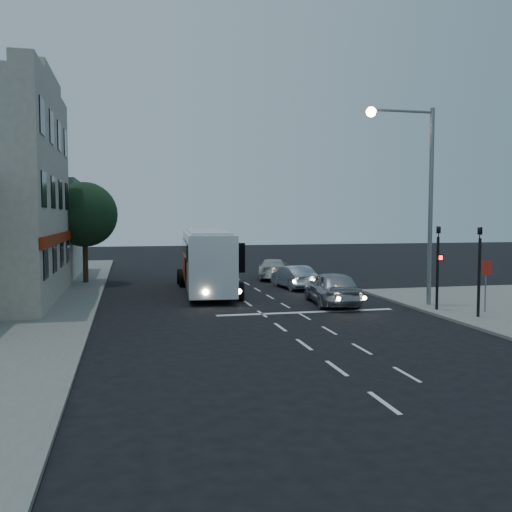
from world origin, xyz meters
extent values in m
plane|color=black|center=(0.00, 0.00, 0.00)|extent=(120.00, 120.00, 0.00)
cube|color=silver|center=(0.00, -10.00, 0.01)|extent=(0.12, 1.60, 0.01)
cube|color=silver|center=(0.00, -7.00, 0.01)|extent=(0.12, 1.60, 0.01)
cube|color=silver|center=(0.00, -4.00, 0.01)|extent=(0.12, 1.60, 0.01)
cube|color=silver|center=(0.00, -1.00, 0.01)|extent=(0.12, 1.60, 0.01)
cube|color=silver|center=(0.00, 2.00, 0.01)|extent=(0.12, 1.60, 0.01)
cube|color=silver|center=(0.00, 5.00, 0.01)|extent=(0.12, 1.60, 0.01)
cube|color=silver|center=(0.00, 8.00, 0.01)|extent=(0.12, 1.60, 0.01)
cube|color=silver|center=(0.00, 11.00, 0.01)|extent=(0.12, 1.60, 0.01)
cube|color=silver|center=(0.00, 14.00, 0.01)|extent=(0.12, 1.60, 0.01)
cube|color=silver|center=(0.00, 17.00, 0.01)|extent=(0.12, 1.60, 0.01)
cube|color=silver|center=(1.60, -8.00, 0.01)|extent=(0.10, 1.50, 0.01)
cube|color=silver|center=(1.60, -5.00, 0.01)|extent=(0.10, 1.50, 0.01)
cube|color=silver|center=(1.60, -2.00, 0.01)|extent=(0.10, 1.50, 0.01)
cube|color=silver|center=(1.60, 1.00, 0.01)|extent=(0.10, 1.50, 0.01)
cube|color=silver|center=(1.60, 4.00, 0.01)|extent=(0.10, 1.50, 0.01)
cube|color=silver|center=(1.60, 7.00, 0.01)|extent=(0.10, 1.50, 0.01)
cube|color=silver|center=(1.60, 10.00, 0.01)|extent=(0.10, 1.50, 0.01)
cube|color=silver|center=(1.60, 13.00, 0.01)|extent=(0.10, 1.50, 0.01)
cube|color=silver|center=(1.60, 16.00, 0.01)|extent=(0.10, 1.50, 0.01)
cube|color=silver|center=(1.60, 19.00, 0.01)|extent=(0.10, 1.50, 0.01)
cube|color=silver|center=(2.00, 2.00, 0.01)|extent=(8.00, 0.35, 0.01)
cube|color=white|center=(-1.34, 9.95, 1.81)|extent=(3.11, 11.27, 2.97)
cube|color=white|center=(-1.34, 9.95, 3.34)|extent=(2.71, 10.87, 0.17)
cube|color=black|center=(-1.34, 4.44, 2.27)|extent=(2.14, 0.26, 1.39)
cube|color=black|center=(-0.17, 10.42, 2.41)|extent=(0.70, 9.25, 0.83)
cube|color=black|center=(-2.50, 10.42, 2.41)|extent=(0.70, 9.25, 0.83)
cube|color=#B42A00|center=(-0.16, 10.88, 1.39)|extent=(0.39, 5.09, 1.30)
cube|color=#B42A00|center=(-2.51, 10.88, 1.39)|extent=(0.39, 5.09, 1.30)
cylinder|color=black|center=(-2.50, 6.06, 0.46)|extent=(0.39, 0.95, 0.93)
cylinder|color=black|center=(-0.18, 6.06, 0.46)|extent=(0.39, 0.95, 0.93)
cylinder|color=black|center=(-2.50, 12.27, 0.46)|extent=(0.39, 0.95, 0.93)
cylinder|color=black|center=(-0.18, 12.27, 0.46)|extent=(0.39, 0.95, 0.93)
cylinder|color=black|center=(-2.50, 13.85, 0.46)|extent=(0.39, 0.95, 0.93)
cylinder|color=black|center=(-0.18, 13.85, 0.46)|extent=(0.39, 0.95, 0.93)
cylinder|color=#FFF2CC|center=(-2.12, 4.37, 0.70)|extent=(0.24, 0.06, 0.24)
cylinder|color=#FFF2CC|center=(-0.55, 4.37, 0.70)|extent=(0.24, 0.06, 0.24)
imported|color=#9899A2|center=(3.85, 3.80, 0.81)|extent=(2.37, 4.92, 1.62)
imported|color=#A7AEBB|center=(3.81, 10.13, 0.67)|extent=(1.83, 4.19, 1.34)
imported|color=silver|center=(3.87, 15.26, 0.68)|extent=(2.93, 5.00, 1.36)
cylinder|color=black|center=(7.60, 0.80, 1.72)|extent=(0.12, 0.12, 3.20)
imported|color=black|center=(7.60, 0.80, 3.77)|extent=(0.15, 0.18, 0.90)
cube|color=black|center=(7.60, 0.62, 2.42)|extent=(0.25, 0.12, 0.30)
cube|color=#FF0C0C|center=(7.60, 0.55, 2.42)|extent=(0.16, 0.02, 0.18)
cylinder|color=black|center=(8.30, -1.20, 1.72)|extent=(0.12, 0.12, 3.20)
imported|color=black|center=(8.30, -1.20, 3.77)|extent=(0.18, 0.15, 0.90)
cylinder|color=slate|center=(9.30, -0.20, 1.12)|extent=(0.06, 0.06, 2.00)
cube|color=red|center=(9.30, -0.27, 2.02)|extent=(0.45, 0.03, 0.60)
cylinder|color=slate|center=(8.00, 2.20, 4.62)|extent=(0.20, 0.20, 9.00)
cylinder|color=slate|center=(6.50, 2.20, 8.92)|extent=(3.00, 0.12, 0.12)
sphere|color=#FFBF59|center=(5.00, 2.20, 8.82)|extent=(0.44, 0.44, 0.44)
cube|color=gray|center=(-9.50, 8.00, 10.37)|extent=(1.00, 12.00, 0.50)
cube|color=gray|center=(-9.50, 8.00, 10.87)|extent=(1.00, 6.00, 0.50)
cube|color=maroon|center=(-8.95, 8.00, 3.12)|extent=(0.15, 12.00, 0.50)
cube|color=black|center=(-8.98, 3.50, 2.32)|extent=(0.06, 1.30, 1.50)
cube|color=black|center=(-8.98, 6.50, 2.32)|extent=(0.06, 1.30, 1.50)
cube|color=black|center=(-8.98, 9.50, 2.32)|extent=(0.06, 1.30, 1.50)
cube|color=black|center=(-8.98, 12.50, 2.32)|extent=(0.06, 1.30, 1.50)
cube|color=black|center=(-8.98, 3.50, 5.32)|extent=(0.06, 1.30, 1.50)
cube|color=black|center=(-8.98, 6.50, 5.32)|extent=(0.06, 1.30, 1.50)
cube|color=black|center=(-8.98, 9.50, 5.32)|extent=(0.06, 1.30, 1.50)
cube|color=black|center=(-8.98, 12.50, 5.32)|extent=(0.06, 1.30, 1.50)
cube|color=black|center=(-8.98, 3.50, 8.32)|extent=(0.06, 1.30, 1.50)
cube|color=black|center=(-8.98, 6.50, 8.32)|extent=(0.06, 1.30, 1.50)
cube|color=black|center=(-8.98, 9.50, 8.32)|extent=(0.06, 1.30, 1.50)
cube|color=black|center=(-8.98, 12.50, 8.32)|extent=(0.06, 1.30, 1.50)
cube|color=#B0AB9B|center=(-13.50, 20.00, 3.12)|extent=(9.00, 9.00, 6.00)
cube|color=#536A63|center=(-13.50, 20.00, 6.37)|extent=(9.40, 9.40, 0.50)
cylinder|color=black|center=(-8.20, 15.00, 1.52)|extent=(0.32, 0.32, 2.80)
sphere|color=black|center=(-8.20, 15.00, 4.32)|extent=(4.00, 4.00, 4.00)
sphere|color=#1B321B|center=(-8.00, 15.60, 5.02)|extent=(2.60, 2.60, 2.60)
sphere|color=black|center=(-8.50, 14.40, 4.72)|extent=(2.40, 2.40, 2.40)
camera|label=1|loc=(-5.58, -21.66, 4.21)|focal=40.00mm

